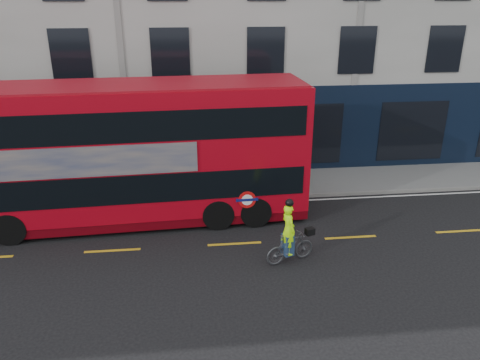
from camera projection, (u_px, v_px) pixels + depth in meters
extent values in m
plane|color=black|center=(105.00, 276.00, 13.83)|extent=(120.00, 120.00, 0.00)
cube|color=slate|center=(129.00, 189.00, 19.80)|extent=(60.00, 3.00, 0.12)
cube|color=slate|center=(125.00, 204.00, 18.41)|extent=(60.00, 0.12, 0.13)
cube|color=black|center=(129.00, 136.00, 20.44)|extent=(50.00, 0.08, 4.00)
cube|color=silver|center=(124.00, 209.00, 18.16)|extent=(58.00, 0.10, 0.01)
cube|color=#AB0614|center=(131.00, 149.00, 16.38)|extent=(12.43, 3.35, 4.42)
cube|color=#55030A|center=(136.00, 210.00, 17.27)|extent=(12.42, 3.29, 0.34)
cube|color=black|center=(133.00, 175.00, 16.75)|extent=(11.94, 3.36, 1.01)
cube|color=black|center=(128.00, 117.00, 15.96)|extent=(11.94, 3.36, 1.01)
cube|color=maroon|center=(125.00, 85.00, 15.55)|extent=(12.18, 3.22, 0.09)
cube|color=black|center=(300.00, 166.00, 17.64)|extent=(0.15, 2.52, 1.01)
cube|color=black|center=(303.00, 110.00, 16.85)|extent=(0.15, 2.52, 1.01)
cube|color=gray|center=(92.00, 162.00, 14.88)|extent=(6.71, 0.34, 1.01)
cylinder|color=red|center=(247.00, 200.00, 16.23)|extent=(0.63, 0.05, 0.63)
cylinder|color=white|center=(247.00, 200.00, 16.23)|extent=(0.40, 0.04, 0.40)
cube|color=#0C1459|center=(247.00, 200.00, 16.22)|extent=(0.78, 0.06, 0.10)
cylinder|color=black|center=(249.00, 197.00, 17.80)|extent=(1.25, 2.90, 1.12)
cylinder|color=black|center=(214.00, 200.00, 17.60)|extent=(1.25, 2.90, 1.12)
cylinder|color=black|center=(20.00, 212.00, 16.60)|extent=(1.25, 2.90, 1.12)
imported|color=#45474A|center=(290.00, 248.00, 14.43)|extent=(1.69, 0.95, 0.98)
imported|color=#A6F708|center=(288.00, 229.00, 14.15)|extent=(0.55, 0.68, 1.62)
cube|color=black|center=(310.00, 231.00, 14.54)|extent=(0.32, 0.28, 0.21)
cube|color=navy|center=(288.00, 244.00, 14.34)|extent=(0.39, 0.44, 0.67)
sphere|color=black|center=(289.00, 203.00, 13.82)|extent=(0.25, 0.25, 0.25)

